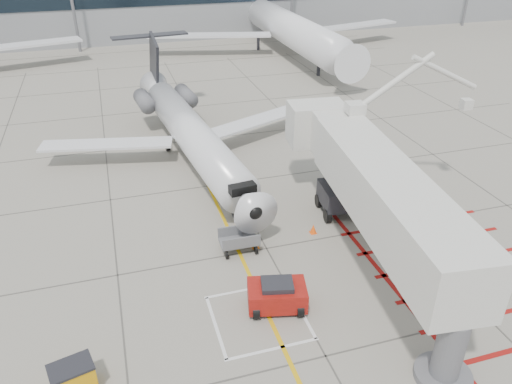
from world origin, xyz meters
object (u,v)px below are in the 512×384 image
object	(u,v)px
jet_bridge	(387,209)
spill_bin	(73,379)
pushback_tug	(277,294)
regional_jet	(200,126)

from	to	relation	value
jet_bridge	spill_bin	world-z (taller)	jet_bridge
spill_bin	jet_bridge	bearing A→B (deg)	-2.15
pushback_tug	spill_bin	xyz separation A→B (m)	(-8.95, -2.19, -0.10)
pushback_tug	spill_bin	bearing A→B (deg)	-153.14
jet_bridge	pushback_tug	bearing A→B (deg)	-165.17
regional_jet	pushback_tug	distance (m)	14.94
regional_jet	spill_bin	bearing A→B (deg)	-122.59
regional_jet	pushback_tug	bearing A→B (deg)	-93.96
regional_jet	jet_bridge	world-z (taller)	jet_bridge
pushback_tug	jet_bridge	bearing A→B (deg)	21.39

